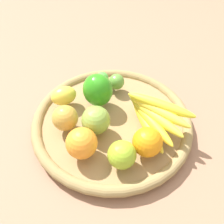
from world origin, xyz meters
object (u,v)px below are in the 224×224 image
(apple_2, at_px, (96,120))
(orange_0, at_px, (82,143))
(apple_0, at_px, (65,118))
(orange_1, at_px, (147,142))
(bell_pepper, at_px, (98,90))
(lemon_0, at_px, (64,96))
(lime_1, at_px, (102,79))
(banana_bunch, at_px, (154,116))
(apple_1, at_px, (122,155))
(lime_0, at_px, (117,82))

(apple_2, bearing_deg, orange_0, -18.60)
(apple_2, height_order, apple_0, apple_2)
(apple_2, distance_m, orange_1, 0.14)
(bell_pepper, bearing_deg, lemon_0, 22.09)
(apple_2, relative_size, lemon_0, 1.02)
(lime_1, xyz_separation_m, lemon_0, (0.09, -0.10, 0.01))
(banana_bunch, bearing_deg, orange_0, -60.55)
(apple_2, xyz_separation_m, apple_0, (-0.00, -0.08, -0.00))
(apple_2, xyz_separation_m, lemon_0, (-0.09, -0.10, -0.01))
(orange_1, bearing_deg, banana_bunch, 166.24)
(apple_2, bearing_deg, apple_0, -93.06)
(apple_1, distance_m, bell_pepper, 0.21)
(orange_1, distance_m, lemon_0, 0.28)
(apple_1, height_order, orange_1, orange_1)
(apple_2, bearing_deg, orange_1, 65.61)
(banana_bunch, xyz_separation_m, lemon_0, (-0.07, -0.25, -0.01))
(apple_0, distance_m, lime_1, 0.20)
(apple_1, xyz_separation_m, orange_1, (-0.04, 0.06, 0.00))
(apple_0, height_order, lemon_0, apple_0)
(apple_1, relative_size, bell_pepper, 0.69)
(orange_0, height_order, apple_0, orange_0)
(orange_0, bearing_deg, lime_0, 164.42)
(apple_0, relative_size, bell_pepper, 0.69)
(apple_1, distance_m, orange_1, 0.07)
(orange_0, relative_size, orange_1, 1.05)
(banana_bunch, height_order, lemon_0, banana_bunch)
(orange_0, distance_m, orange_1, 0.15)
(lime_0, bearing_deg, lime_1, -109.80)
(bell_pepper, relative_size, lemon_0, 1.34)
(banana_bunch, bearing_deg, apple_1, -33.13)
(lime_1, bearing_deg, lime_0, 70.20)
(banana_bunch, height_order, lime_0, banana_bunch)
(orange_1, relative_size, lemon_0, 0.99)
(banana_bunch, relative_size, orange_1, 2.47)
(bell_pepper, distance_m, lime_1, 0.09)
(bell_pepper, bearing_deg, lime_1, -73.45)
(apple_1, height_order, lime_1, apple_1)
(apple_0, relative_size, lime_0, 1.41)
(bell_pepper, bearing_deg, apple_0, 70.67)
(apple_0, bearing_deg, bell_pepper, 142.07)
(apple_2, relative_size, lime_1, 1.80)
(banana_bunch, distance_m, lemon_0, 0.26)
(orange_1, height_order, lime_1, orange_1)
(apple_2, bearing_deg, bell_pepper, -176.62)
(orange_0, height_order, banana_bunch, same)
(apple_2, distance_m, banana_bunch, 0.15)
(orange_1, bearing_deg, lemon_0, -123.21)
(lime_1, bearing_deg, orange_0, -4.84)
(orange_0, xyz_separation_m, apple_1, (0.02, 0.09, -0.00))
(bell_pepper, bearing_deg, orange_1, 149.00)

